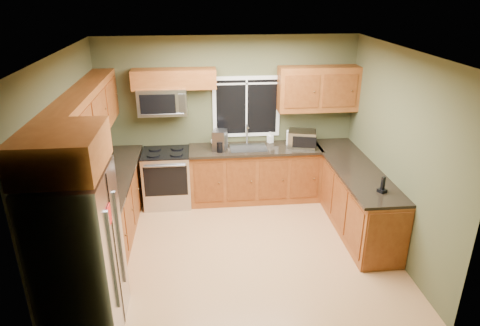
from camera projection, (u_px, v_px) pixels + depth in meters
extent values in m
plane|color=#B57F4F|center=(239.00, 248.00, 6.00)|extent=(4.20, 4.20, 0.00)
plane|color=white|center=(239.00, 52.00, 4.96)|extent=(4.20, 4.20, 0.00)
plane|color=#4A4D30|center=(228.00, 119.00, 7.13)|extent=(4.20, 0.00, 4.20)
plane|color=#4A4D30|center=(258.00, 235.00, 3.83)|extent=(4.20, 0.00, 4.20)
plane|color=#4A4D30|center=(70.00, 166.00, 5.29)|extent=(0.00, 3.60, 3.60)
plane|color=#4A4D30|center=(396.00, 153.00, 5.67)|extent=(0.00, 3.60, 3.60)
cube|color=white|center=(246.00, 107.00, 7.07)|extent=(1.12, 0.03, 1.02)
cube|color=black|center=(247.00, 107.00, 7.06)|extent=(1.00, 0.01, 0.90)
cube|color=white|center=(247.00, 107.00, 7.05)|extent=(0.03, 0.01, 0.90)
cube|color=white|center=(247.00, 84.00, 6.90)|extent=(1.00, 0.01, 0.03)
cube|color=brown|center=(110.00, 210.00, 6.10)|extent=(0.60, 2.65, 0.90)
cube|color=black|center=(108.00, 180.00, 5.92)|extent=(0.65, 2.65, 0.04)
cube|color=brown|center=(255.00, 174.00, 7.24)|extent=(2.17, 0.60, 0.90)
cube|color=black|center=(255.00, 149.00, 7.04)|extent=(2.17, 0.65, 0.04)
cube|color=brown|center=(353.00, 196.00, 6.49)|extent=(0.60, 2.50, 0.90)
cube|color=brown|center=(388.00, 242.00, 5.34)|extent=(0.56, 0.02, 0.82)
cube|color=black|center=(355.00, 168.00, 6.31)|extent=(0.65, 2.50, 0.04)
cube|color=brown|center=(87.00, 115.00, 5.54)|extent=(0.33, 2.65, 0.72)
cube|color=brown|center=(174.00, 79.00, 6.62)|extent=(1.30, 0.33, 0.30)
cube|color=brown|center=(318.00, 89.00, 6.91)|extent=(1.30, 0.33, 0.72)
cube|color=brown|center=(61.00, 151.00, 3.86)|extent=(0.72, 0.90, 0.38)
cube|color=#B7B7BC|center=(79.00, 256.00, 4.30)|extent=(0.72, 0.90, 1.80)
cube|color=slate|center=(113.00, 261.00, 4.13)|extent=(0.03, 0.04, 1.10)
cube|color=slate|center=(120.00, 238.00, 4.50)|extent=(0.03, 0.04, 1.10)
cube|color=black|center=(116.00, 253.00, 4.33)|extent=(0.01, 0.02, 1.78)
cube|color=red|center=(109.00, 215.00, 4.05)|extent=(0.01, 0.14, 0.20)
cube|color=#B7B7BC|center=(167.00, 178.00, 7.08)|extent=(0.76, 0.65, 0.90)
cube|color=black|center=(166.00, 153.00, 6.91)|extent=(0.76, 0.64, 0.03)
cube|color=black|center=(166.00, 181.00, 6.74)|extent=(0.68, 0.02, 0.50)
cylinder|color=slate|center=(165.00, 166.00, 6.62)|extent=(0.64, 0.04, 0.04)
cylinder|color=black|center=(153.00, 155.00, 6.75)|extent=(0.20, 0.20, 0.01)
cylinder|color=black|center=(176.00, 154.00, 6.79)|extent=(0.20, 0.20, 0.01)
cylinder|color=black|center=(155.00, 149.00, 7.01)|extent=(0.20, 0.20, 0.01)
cylinder|color=black|center=(177.00, 148.00, 7.04)|extent=(0.20, 0.20, 0.01)
cube|color=#B7B7BC|center=(163.00, 101.00, 6.71)|extent=(0.76, 0.38, 0.42)
cube|color=black|center=(158.00, 104.00, 6.53)|extent=(0.54, 0.01, 0.30)
cube|color=slate|center=(182.00, 104.00, 6.56)|extent=(0.10, 0.01, 0.30)
cylinder|color=slate|center=(162.00, 114.00, 6.58)|extent=(0.66, 0.02, 0.02)
cube|color=slate|center=(248.00, 148.00, 7.02)|extent=(0.60, 0.42, 0.02)
cylinder|color=#B7B7BC|center=(247.00, 134.00, 7.14)|extent=(0.03, 0.03, 0.34)
cylinder|color=#B7B7BC|center=(248.00, 126.00, 7.00)|extent=(0.03, 0.18, 0.03)
cube|color=#B7B7BC|center=(302.00, 139.00, 7.02)|extent=(0.52, 0.44, 0.28)
cube|color=black|center=(304.00, 142.00, 6.86)|extent=(0.37, 0.11, 0.19)
cube|color=slate|center=(220.00, 140.00, 6.87)|extent=(0.26, 0.29, 0.33)
cylinder|color=black|center=(220.00, 147.00, 6.82)|extent=(0.15, 0.15, 0.18)
cylinder|color=#B7B7BC|center=(223.00, 142.00, 6.97)|extent=(0.20, 0.20, 0.23)
cone|color=black|center=(223.00, 134.00, 6.91)|extent=(0.13, 0.13, 0.06)
cylinder|color=white|center=(289.00, 138.00, 7.11)|extent=(0.13, 0.13, 0.25)
cylinder|color=slate|center=(290.00, 130.00, 7.06)|extent=(0.02, 0.02, 0.04)
imported|color=red|center=(221.00, 139.00, 6.96)|extent=(0.14, 0.14, 0.31)
imported|color=white|center=(270.00, 137.00, 7.22)|extent=(0.11, 0.11, 0.19)
imported|color=white|center=(214.00, 140.00, 7.14)|extent=(0.14, 0.14, 0.16)
cube|color=black|center=(382.00, 191.00, 5.52)|extent=(0.13, 0.13, 0.04)
cube|color=black|center=(383.00, 183.00, 5.48)|extent=(0.06, 0.05, 0.17)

